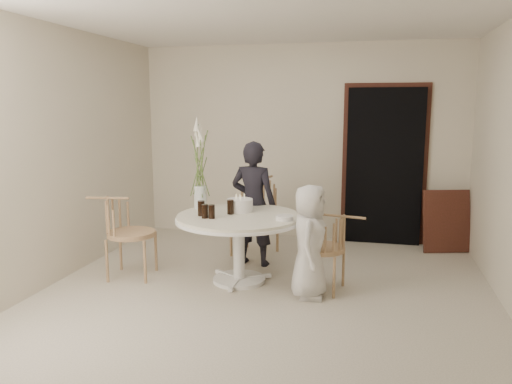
% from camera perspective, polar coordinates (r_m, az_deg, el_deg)
% --- Properties ---
extents(ground, '(4.50, 4.50, 0.00)m').
position_cam_1_polar(ground, '(5.15, 1.16, -11.39)').
color(ground, beige).
rests_on(ground, ground).
extents(room_shell, '(4.50, 4.50, 4.50)m').
position_cam_1_polar(room_shell, '(4.80, 1.23, 6.94)').
color(room_shell, white).
rests_on(room_shell, ground).
extents(doorway, '(1.00, 0.10, 2.10)m').
position_cam_1_polar(doorway, '(6.93, 14.44, 2.79)').
color(doorway, black).
rests_on(doorway, ground).
extents(door_trim, '(1.12, 0.03, 2.22)m').
position_cam_1_polar(door_trim, '(6.96, 14.45, 3.32)').
color(door_trim, '#50231B').
rests_on(door_trim, ground).
extents(table, '(1.33, 1.33, 0.73)m').
position_cam_1_polar(table, '(5.27, -1.97, -3.85)').
color(table, white).
rests_on(table, ground).
extents(picture_frame, '(0.63, 0.35, 0.80)m').
position_cam_1_polar(picture_frame, '(6.85, 20.94, -3.14)').
color(picture_frame, '#50231B').
rests_on(picture_frame, ground).
extents(chair_far, '(0.61, 0.64, 0.96)m').
position_cam_1_polar(chair_far, '(6.37, 0.37, -1.41)').
color(chair_far, tan).
rests_on(chair_far, ground).
extents(chair_right, '(0.53, 0.50, 0.81)m').
position_cam_1_polar(chair_right, '(5.08, 8.76, -5.60)').
color(chair_right, tan).
rests_on(chair_right, ground).
extents(chair_left, '(0.58, 0.55, 0.90)m').
position_cam_1_polar(chair_left, '(5.64, -15.32, -3.65)').
color(chair_left, tan).
rests_on(chair_left, ground).
extents(girl, '(0.57, 0.41, 1.47)m').
position_cam_1_polar(girl, '(5.83, -0.30, -1.34)').
color(girl, black).
rests_on(girl, ground).
extents(boy, '(0.36, 0.55, 1.12)m').
position_cam_1_polar(boy, '(4.90, 6.14, -5.66)').
color(boy, silver).
rests_on(boy, ground).
extents(birthday_cake, '(0.28, 0.28, 0.19)m').
position_cam_1_polar(birthday_cake, '(5.41, -1.86, -1.51)').
color(birthday_cake, white).
rests_on(birthday_cake, table).
extents(cola_tumbler_a, '(0.07, 0.07, 0.14)m').
position_cam_1_polar(cola_tumbler_a, '(5.10, -5.87, -2.22)').
color(cola_tumbler_a, black).
rests_on(cola_tumbler_a, table).
extents(cola_tumbler_b, '(0.08, 0.08, 0.14)m').
position_cam_1_polar(cola_tumbler_b, '(5.09, -5.09, -2.25)').
color(cola_tumbler_b, black).
rests_on(cola_tumbler_b, table).
extents(cola_tumbler_c, '(0.10, 0.10, 0.16)m').
position_cam_1_polar(cola_tumbler_c, '(5.22, -6.28, -1.86)').
color(cola_tumbler_c, black).
rests_on(cola_tumbler_c, table).
extents(cola_tumbler_d, '(0.08, 0.08, 0.15)m').
position_cam_1_polar(cola_tumbler_d, '(5.28, -2.94, -1.72)').
color(cola_tumbler_d, black).
rests_on(cola_tumbler_d, table).
extents(plate_stack, '(0.21, 0.21, 0.05)m').
position_cam_1_polar(plate_stack, '(5.02, 3.27, -2.97)').
color(plate_stack, silver).
rests_on(plate_stack, table).
extents(flower_vase, '(0.14, 0.14, 1.02)m').
position_cam_1_polar(flower_vase, '(5.53, -6.45, 2.71)').
color(flower_vase, silver).
rests_on(flower_vase, table).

